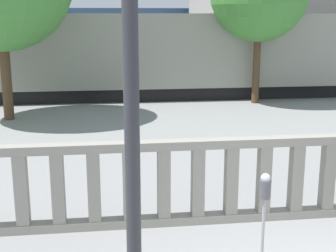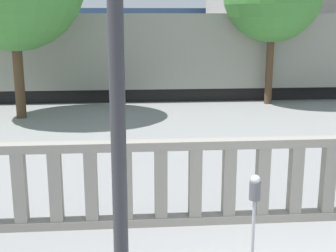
# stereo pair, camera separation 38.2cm
# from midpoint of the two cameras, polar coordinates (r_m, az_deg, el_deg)

# --- Properties ---
(balustrade) EXTENTS (12.24, 0.24, 1.43)m
(balustrade) POSITION_cam_midpoint_polar(r_m,az_deg,el_deg) (7.94, 12.79, -6.50)
(balustrade) COLOR gray
(balustrade) RESTS_ON ground
(lamppost) EXTENTS (0.38, 0.38, 5.83)m
(lamppost) POSITION_cam_midpoint_polar(r_m,az_deg,el_deg) (4.96, -4.10, 8.34)
(lamppost) COLOR #2D2D33
(lamppost) RESTS_ON ground
(parking_meter) EXTENTS (0.14, 0.14, 1.50)m
(parking_meter) POSITION_cam_midpoint_polar(r_m,az_deg,el_deg) (5.88, 12.36, -8.96)
(parking_meter) COLOR #99999E
(parking_meter) RESTS_ON ground
(train_near) EXTENTS (22.92, 3.01, 4.08)m
(train_near) POSITION_cam_midpoint_polar(r_m,az_deg,el_deg) (20.22, 6.80, 8.78)
(train_near) COLOR black
(train_near) RESTS_ON ground
(train_far) EXTENTS (28.04, 3.08, 4.54)m
(train_far) POSITION_cam_midpoint_polar(r_m,az_deg,el_deg) (34.87, -0.77, 11.04)
(train_far) COLOR black
(train_far) RESTS_ON ground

